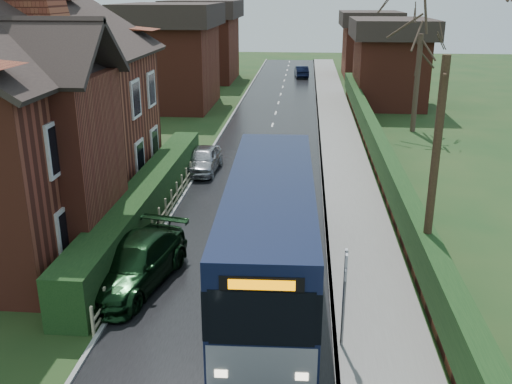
# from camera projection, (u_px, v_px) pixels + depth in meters

# --- Properties ---
(ground) EXTENTS (140.00, 140.00, 0.00)m
(ground) POSITION_uv_depth(u_px,v_px,m) (230.00, 286.00, 17.32)
(ground) COLOR #30411B
(ground) RESTS_ON ground
(road) EXTENTS (6.00, 100.00, 0.02)m
(road) POSITION_uv_depth(u_px,v_px,m) (257.00, 182.00, 26.71)
(road) COLOR black
(road) RESTS_ON ground
(pavement) EXTENTS (2.50, 100.00, 0.14)m
(pavement) POSITION_uv_depth(u_px,v_px,m) (349.00, 183.00, 26.34)
(pavement) COLOR slate
(pavement) RESTS_ON ground
(kerb_right) EXTENTS (0.12, 100.00, 0.14)m
(kerb_right) POSITION_uv_depth(u_px,v_px,m) (323.00, 182.00, 26.44)
(kerb_right) COLOR gray
(kerb_right) RESTS_ON ground
(kerb_left) EXTENTS (0.12, 100.00, 0.10)m
(kerb_left) POSITION_uv_depth(u_px,v_px,m) (193.00, 179.00, 26.95)
(kerb_left) COLOR gray
(kerb_left) RESTS_ON ground
(front_hedge) EXTENTS (1.20, 16.00, 1.60)m
(front_hedge) POSITION_uv_depth(u_px,v_px,m) (146.00, 200.00, 22.07)
(front_hedge) COLOR black
(front_hedge) RESTS_ON ground
(picket_fence) EXTENTS (0.10, 16.00, 0.90)m
(picket_fence) POSITION_uv_depth(u_px,v_px,m) (166.00, 209.00, 22.12)
(picket_fence) COLOR tan
(picket_fence) RESTS_ON ground
(right_wall_hedge) EXTENTS (0.60, 50.00, 1.80)m
(right_wall_hedge) POSITION_uv_depth(u_px,v_px,m) (384.00, 164.00, 25.90)
(right_wall_hedge) COLOR maroon
(right_wall_hedge) RESTS_ON ground
(brick_house) EXTENTS (9.30, 14.60, 10.30)m
(brick_house) POSITION_uv_depth(u_px,v_px,m) (10.00, 108.00, 21.06)
(brick_house) COLOR maroon
(brick_house) RESTS_ON ground
(bus) EXTENTS (2.82, 11.01, 3.32)m
(bus) POSITION_uv_depth(u_px,v_px,m) (270.00, 233.00, 17.00)
(bus) COLOR black
(bus) RESTS_ON ground
(car_silver) EXTENTS (1.63, 3.71, 1.24)m
(car_silver) POSITION_uv_depth(u_px,v_px,m) (203.00, 159.00, 28.08)
(car_silver) COLOR #A9A9AE
(car_silver) RESTS_ON ground
(car_green) EXTENTS (2.90, 5.10, 1.39)m
(car_green) POSITION_uv_depth(u_px,v_px,m) (133.00, 264.00, 17.18)
(car_green) COLOR black
(car_green) RESTS_ON ground
(car_distant) EXTENTS (1.61, 3.68, 1.18)m
(car_distant) POSITION_uv_depth(u_px,v_px,m) (301.00, 72.00, 58.78)
(car_distant) COLOR black
(car_distant) RESTS_ON ground
(bus_stop_sign) EXTENTS (0.08, 0.41, 2.73)m
(bus_stop_sign) POSITION_uv_depth(u_px,v_px,m) (345.00, 286.00, 13.64)
(bus_stop_sign) COLOR slate
(bus_stop_sign) RESTS_ON ground
(telegraph_pole) EXTENTS (0.26, 0.88, 6.89)m
(telegraph_pole) POSITION_uv_depth(u_px,v_px,m) (433.00, 178.00, 16.07)
(telegraph_pole) COLOR #302215
(telegraph_pole) RESTS_ON ground
(tree_right_far) EXTENTS (4.45, 4.45, 8.59)m
(tree_right_far) POSITION_uv_depth(u_px,v_px,m) (422.00, 27.00, 34.21)
(tree_right_far) COLOR #3A2C22
(tree_right_far) RESTS_ON ground
(tree_house_side) EXTENTS (4.20, 4.20, 9.54)m
(tree_house_side) POSITION_uv_depth(u_px,v_px,m) (63.00, 20.00, 27.39)
(tree_house_side) COLOR #35281F
(tree_house_side) RESTS_ON ground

